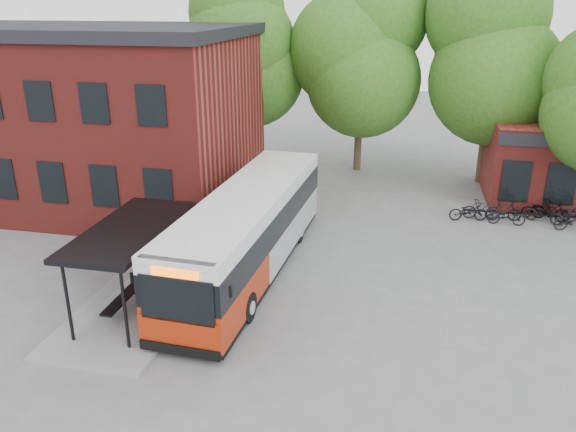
% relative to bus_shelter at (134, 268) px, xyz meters
% --- Properties ---
extents(ground, '(100.00, 100.00, 0.00)m').
position_rel_bus_shelter_xyz_m(ground, '(4.50, 1.00, -1.45)').
color(ground, slate).
extents(station_building, '(18.40, 10.40, 8.50)m').
position_rel_bus_shelter_xyz_m(station_building, '(-8.50, 10.00, 2.80)').
color(station_building, maroon).
rests_on(station_building, ground).
extents(bus_shelter, '(3.60, 7.00, 2.90)m').
position_rel_bus_shelter_xyz_m(bus_shelter, '(0.00, 0.00, 0.00)').
color(bus_shelter, black).
rests_on(bus_shelter, ground).
extents(bike_rail, '(5.20, 0.10, 0.38)m').
position_rel_bus_shelter_xyz_m(bike_rail, '(13.78, 11.00, -1.26)').
color(bike_rail, black).
rests_on(bike_rail, ground).
extents(tree_0, '(7.92, 7.92, 11.00)m').
position_rel_bus_shelter_xyz_m(tree_0, '(-1.50, 17.00, 4.05)').
color(tree_0, '#2A5917').
rests_on(tree_0, ground).
extents(tree_1, '(7.92, 7.92, 10.40)m').
position_rel_bus_shelter_xyz_m(tree_1, '(5.50, 18.00, 3.75)').
color(tree_1, '#2A5917').
rests_on(tree_1, ground).
extents(tree_2, '(7.92, 7.92, 11.00)m').
position_rel_bus_shelter_xyz_m(tree_2, '(12.50, 17.00, 4.05)').
color(tree_2, '#2A5917').
rests_on(tree_2, ground).
extents(city_bus, '(3.24, 12.31, 3.10)m').
position_rel_bus_shelter_xyz_m(city_bus, '(2.89, 3.49, 0.10)').
color(city_bus, '#A02409').
rests_on(city_bus, ground).
extents(bicycle_0, '(1.83, 0.94, 0.92)m').
position_rel_bus_shelter_xyz_m(bicycle_0, '(11.38, 10.53, -0.99)').
color(bicycle_0, black).
rests_on(bicycle_0, ground).
extents(bicycle_1, '(1.67, 0.60, 0.99)m').
position_rel_bus_shelter_xyz_m(bicycle_1, '(11.95, 10.79, -0.96)').
color(bicycle_1, black).
rests_on(bicycle_1, ground).
extents(bicycle_2, '(1.65, 0.60, 0.86)m').
position_rel_bus_shelter_xyz_m(bicycle_2, '(13.03, 10.36, -1.02)').
color(bicycle_2, black).
rests_on(bicycle_2, ground).
extents(bicycle_3, '(1.58, 0.46, 0.95)m').
position_rel_bus_shelter_xyz_m(bicycle_3, '(12.99, 10.93, -0.98)').
color(bicycle_3, black).
rests_on(bicycle_3, ground).
extents(bicycle_4, '(1.77, 1.20, 0.88)m').
position_rel_bus_shelter_xyz_m(bicycle_4, '(14.76, 11.01, -1.01)').
color(bicycle_4, black).
rests_on(bicycle_4, ground).
extents(bicycle_5, '(1.75, 1.11, 1.02)m').
position_rel_bus_shelter_xyz_m(bicycle_5, '(15.09, 11.36, -0.94)').
color(bicycle_5, black).
rests_on(bicycle_5, ground).
extents(bicycle_6, '(1.74, 0.85, 0.87)m').
position_rel_bus_shelter_xyz_m(bicycle_6, '(14.67, 11.66, -1.01)').
color(bicycle_6, black).
rests_on(bicycle_6, ground).
extents(bicycle_7, '(1.70, 0.77, 0.99)m').
position_rel_bus_shelter_xyz_m(bicycle_7, '(15.79, 10.23, -0.96)').
color(bicycle_7, black).
rests_on(bicycle_7, ground).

